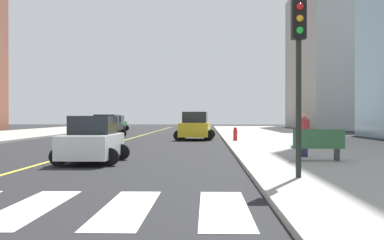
{
  "coord_description": "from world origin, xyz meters",
  "views": [
    {
      "loc": [
        5.98,
        -5.18,
        1.7
      ],
      "look_at": [
        4.88,
        32.49,
        1.47
      ],
      "focal_mm": 46.54,
      "sensor_mm": 36.0,
      "label": 1
    }
  ],
  "objects_px": {
    "park_bench": "(318,146)",
    "fire_hydrant": "(235,134)",
    "traffic_light_near_corner": "(299,52)",
    "car_black_fourth": "(107,127)",
    "pedestrian_waiting_east": "(304,133)",
    "car_white_second": "(92,141)",
    "car_green_nearest": "(116,124)",
    "car_yellow_third": "(195,127)"
  },
  "relations": [
    {
      "from": "car_white_second",
      "to": "fire_hydrant",
      "type": "bearing_deg",
      "value": -113.17
    },
    {
      "from": "traffic_light_near_corner",
      "to": "fire_hydrant",
      "type": "xyz_separation_m",
      "value": [
        -0.45,
        20.02,
        -2.77
      ]
    },
    {
      "from": "traffic_light_near_corner",
      "to": "car_yellow_third",
      "type": "bearing_deg",
      "value": -82.54
    },
    {
      "from": "pedestrian_waiting_east",
      "to": "car_white_second",
      "type": "bearing_deg",
      "value": 76.2
    },
    {
      "from": "car_black_fourth",
      "to": "pedestrian_waiting_east",
      "type": "bearing_deg",
      "value": -59.53
    },
    {
      "from": "traffic_light_near_corner",
      "to": "car_black_fourth",
      "type": "bearing_deg",
      "value": -68.92
    },
    {
      "from": "park_bench",
      "to": "fire_hydrant",
      "type": "xyz_separation_m",
      "value": [
        -2.03,
        15.15,
        -0.11
      ]
    },
    {
      "from": "fire_hydrant",
      "to": "traffic_light_near_corner",
      "type": "bearing_deg",
      "value": -88.7
    },
    {
      "from": "car_green_nearest",
      "to": "car_black_fourth",
      "type": "bearing_deg",
      "value": -80.74
    },
    {
      "from": "traffic_light_near_corner",
      "to": "pedestrian_waiting_east",
      "type": "distance_m",
      "value": 7.16
    },
    {
      "from": "car_white_second",
      "to": "park_bench",
      "type": "height_order",
      "value": "car_white_second"
    },
    {
      "from": "park_bench",
      "to": "fire_hydrant",
      "type": "bearing_deg",
      "value": 8.54
    },
    {
      "from": "car_white_second",
      "to": "traffic_light_near_corner",
      "type": "xyz_separation_m",
      "value": [
        6.6,
        -5.62,
        2.53
      ]
    },
    {
      "from": "traffic_light_near_corner",
      "to": "fire_hydrant",
      "type": "height_order",
      "value": "traffic_light_near_corner"
    },
    {
      "from": "car_white_second",
      "to": "car_black_fourth",
      "type": "distance_m",
      "value": 21.4
    },
    {
      "from": "car_white_second",
      "to": "traffic_light_near_corner",
      "type": "relative_size",
      "value": 0.86
    },
    {
      "from": "car_green_nearest",
      "to": "car_white_second",
      "type": "height_order",
      "value": "car_green_nearest"
    },
    {
      "from": "car_black_fourth",
      "to": "park_bench",
      "type": "xyz_separation_m",
      "value": [
        11.87,
        -21.82,
        -0.2
      ]
    },
    {
      "from": "car_white_second",
      "to": "pedestrian_waiting_east",
      "type": "relative_size",
      "value": 2.29
    },
    {
      "from": "traffic_light_near_corner",
      "to": "car_white_second",
      "type": "bearing_deg",
      "value": -40.41
    },
    {
      "from": "car_green_nearest",
      "to": "car_white_second",
      "type": "bearing_deg",
      "value": -79.93
    },
    {
      "from": "pedestrian_waiting_east",
      "to": "fire_hydrant",
      "type": "bearing_deg",
      "value": -13.02
    },
    {
      "from": "car_white_second",
      "to": "park_bench",
      "type": "distance_m",
      "value": 8.21
    },
    {
      "from": "car_black_fourth",
      "to": "pedestrian_waiting_east",
      "type": "distance_m",
      "value": 23.24
    },
    {
      "from": "car_white_second",
      "to": "car_green_nearest",
      "type": "bearing_deg",
      "value": -80.92
    },
    {
      "from": "car_green_nearest",
      "to": "car_yellow_third",
      "type": "height_order",
      "value": "car_yellow_third"
    },
    {
      "from": "car_yellow_third",
      "to": "pedestrian_waiting_east",
      "type": "bearing_deg",
      "value": 107.44
    },
    {
      "from": "traffic_light_near_corner",
      "to": "park_bench",
      "type": "relative_size",
      "value": 2.51
    },
    {
      "from": "car_green_nearest",
      "to": "fire_hydrant",
      "type": "distance_m",
      "value": 30.24
    },
    {
      "from": "car_yellow_third",
      "to": "park_bench",
      "type": "distance_m",
      "value": 20.15
    },
    {
      "from": "car_green_nearest",
      "to": "fire_hydrant",
      "type": "xyz_separation_m",
      "value": [
        12.87,
        -27.36,
        -0.31
      ]
    },
    {
      "from": "car_white_second",
      "to": "car_yellow_third",
      "type": "bearing_deg",
      "value": -100.3
    },
    {
      "from": "car_green_nearest",
      "to": "pedestrian_waiting_east",
      "type": "distance_m",
      "value": 43.34
    },
    {
      "from": "car_white_second",
      "to": "traffic_light_near_corner",
      "type": "height_order",
      "value": "traffic_light_near_corner"
    },
    {
      "from": "park_bench",
      "to": "pedestrian_waiting_east",
      "type": "relative_size",
      "value": 1.06
    },
    {
      "from": "car_green_nearest",
      "to": "fire_hydrant",
      "type": "bearing_deg",
      "value": -63.89
    },
    {
      "from": "car_yellow_third",
      "to": "car_black_fourth",
      "type": "xyz_separation_m",
      "value": [
        -7.09,
        2.25,
        -0.09
      ]
    },
    {
      "from": "fire_hydrant",
      "to": "car_green_nearest",
      "type": "bearing_deg",
      "value": 115.19
    },
    {
      "from": "car_green_nearest",
      "to": "pedestrian_waiting_east",
      "type": "xyz_separation_m",
      "value": [
        14.76,
        -40.75,
        0.2
      ]
    },
    {
      "from": "car_green_nearest",
      "to": "park_bench",
      "type": "relative_size",
      "value": 2.37
    },
    {
      "from": "traffic_light_near_corner",
      "to": "park_bench",
      "type": "height_order",
      "value": "traffic_light_near_corner"
    },
    {
      "from": "fire_hydrant",
      "to": "car_black_fourth",
      "type": "bearing_deg",
      "value": 145.84
    }
  ]
}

